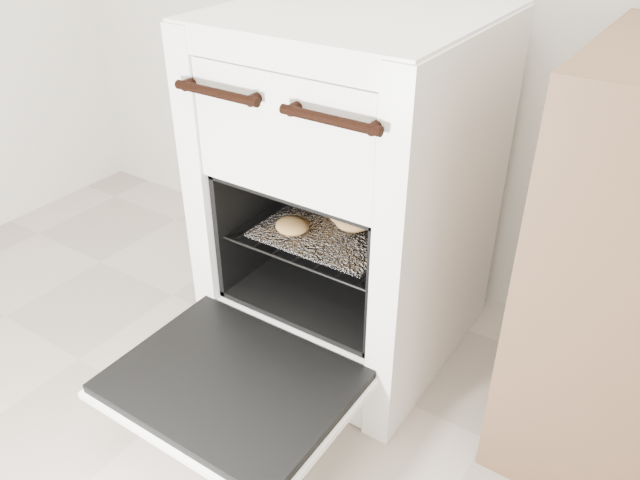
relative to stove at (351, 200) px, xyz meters
The scene contains 5 objects.
stove is the anchor object (origin of this frame).
oven_door 0.53m from the stove, 90.00° to the right, with size 0.51×0.39×0.04m.
oven_rack 0.08m from the stove, 90.00° to the right, with size 0.41×0.39×0.01m.
foil_sheet 0.09m from the stove, 90.00° to the right, with size 0.32×0.28×0.01m, color white.
baked_rolls 0.05m from the stove, 100.44° to the right, with size 0.23×0.26×0.05m.
Camera 1 is at (0.57, 0.01, 1.14)m, focal length 35.00 mm.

